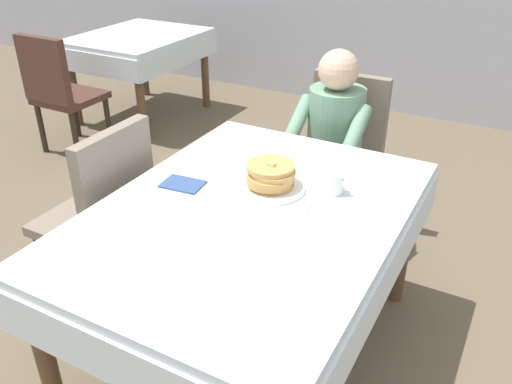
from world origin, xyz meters
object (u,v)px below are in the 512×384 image
(dining_table_main, at_px, (249,229))
(diner_person, at_px, (333,134))
(plate_breakfast, at_px, (271,187))
(knife_right_of_plate, at_px, (312,202))
(breakfast_stack, at_px, (271,175))
(fork_left_of_plate, at_px, (229,180))
(cup_coffee, at_px, (335,183))
(chair_left_side, at_px, (104,208))
(background_table_far, at_px, (139,48))
(spoon_near_edge, at_px, (231,225))
(chair_diner, at_px, (341,147))
(background_chair_empty, at_px, (58,88))

(dining_table_main, xyz_separation_m, diner_person, (-0.05, 1.01, 0.02))
(plate_breakfast, distance_m, knife_right_of_plate, 0.19)
(diner_person, xyz_separation_m, plate_breakfast, (0.05, -0.83, 0.08))
(breakfast_stack, bearing_deg, diner_person, 93.44)
(dining_table_main, relative_size, fork_left_of_plate, 8.47)
(cup_coffee, bearing_deg, chair_left_side, -164.35)
(chair_left_side, height_order, fork_left_of_plate, chair_left_side)
(diner_person, bearing_deg, cup_coffee, 111.50)
(dining_table_main, height_order, background_table_far, same)
(diner_person, bearing_deg, knife_right_of_plate, 105.90)
(plate_breakfast, bearing_deg, diner_person, 93.58)
(chair_left_side, relative_size, spoon_near_edge, 6.20)
(chair_left_side, bearing_deg, dining_table_main, -90.00)
(breakfast_stack, xyz_separation_m, background_table_far, (-2.30, 1.93, -0.18))
(chair_diner, bearing_deg, spoon_near_edge, 92.27)
(dining_table_main, distance_m, breakfast_stack, 0.24)
(knife_right_of_plate, bearing_deg, dining_table_main, 125.93)
(breakfast_stack, height_order, fork_left_of_plate, breakfast_stack)
(dining_table_main, relative_size, breakfast_stack, 7.28)
(diner_person, distance_m, fork_left_of_plate, 0.86)
(knife_right_of_plate, bearing_deg, background_chair_empty, 62.98)
(chair_diner, bearing_deg, plate_breakfast, 93.01)
(chair_diner, relative_size, plate_breakfast, 3.32)
(dining_table_main, distance_m, diner_person, 1.02)
(cup_coffee, relative_size, spoon_near_edge, 0.75)
(spoon_near_edge, bearing_deg, chair_diner, 91.90)
(plate_breakfast, bearing_deg, chair_left_side, -166.50)
(background_chair_empty, bearing_deg, knife_right_of_plate, -21.96)
(breakfast_stack, distance_m, spoon_near_edge, 0.32)
(breakfast_stack, xyz_separation_m, spoon_near_edge, (0.00, -0.32, -0.06))
(plate_breakfast, bearing_deg, fork_left_of_plate, -173.99)
(dining_table_main, bearing_deg, cup_coffee, 50.06)
(dining_table_main, bearing_deg, plate_breakfast, 90.08)
(spoon_near_edge, distance_m, background_table_far, 3.22)
(chair_diner, height_order, background_table_far, chair_diner)
(chair_left_side, height_order, cup_coffee, chair_left_side)
(diner_person, distance_m, spoon_near_edge, 1.15)
(diner_person, relative_size, fork_left_of_plate, 6.22)
(dining_table_main, xyz_separation_m, chair_left_side, (-0.77, 0.00, -0.12))
(background_chair_empty, bearing_deg, diner_person, -3.96)
(knife_right_of_plate, bearing_deg, chair_diner, 8.47)
(breakfast_stack, bearing_deg, chair_diner, 92.89)
(plate_breakfast, bearing_deg, dining_table_main, -89.92)
(cup_coffee, xyz_separation_m, fork_left_of_plate, (-0.43, -0.12, -0.04))
(plate_breakfast, height_order, breakfast_stack, breakfast_stack)
(background_chair_empty, bearing_deg, chair_left_side, -37.38)
(chair_diner, relative_size, diner_person, 0.83)
(fork_left_of_plate, xyz_separation_m, spoon_near_edge, (0.19, -0.30, 0.00))
(chair_diner, relative_size, fork_left_of_plate, 5.17)
(diner_person, xyz_separation_m, cup_coffee, (0.29, -0.73, 0.11))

